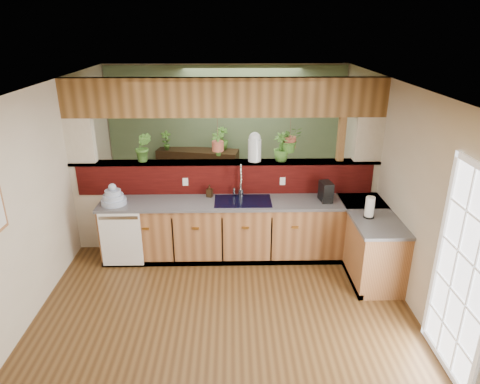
{
  "coord_description": "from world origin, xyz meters",
  "views": [
    {
      "loc": [
        0.09,
        -4.72,
        3.31
      ],
      "look_at": [
        0.2,
        0.7,
        1.15
      ],
      "focal_mm": 32.0,
      "sensor_mm": 36.0,
      "label": 1
    }
  ],
  "objects_px": {
    "dish_stack": "(113,198)",
    "soap_dispenser": "(210,191)",
    "coffee_maker": "(326,192)",
    "shelving_console": "(199,175)",
    "faucet": "(240,179)",
    "glass_jar": "(255,147)",
    "paper_towel": "(370,208)"
  },
  "relations": [
    {
      "from": "shelving_console",
      "to": "glass_jar",
      "type": "bearing_deg",
      "value": -51.16
    },
    {
      "from": "dish_stack",
      "to": "paper_towel",
      "type": "height_order",
      "value": "dish_stack"
    },
    {
      "from": "paper_towel",
      "to": "faucet",
      "type": "bearing_deg",
      "value": 156.37
    },
    {
      "from": "coffee_maker",
      "to": "paper_towel",
      "type": "xyz_separation_m",
      "value": [
        0.46,
        -0.57,
        0.01
      ]
    },
    {
      "from": "paper_towel",
      "to": "soap_dispenser",
      "type": "bearing_deg",
      "value": 160.38
    },
    {
      "from": "shelving_console",
      "to": "faucet",
      "type": "bearing_deg",
      "value": -58.6
    },
    {
      "from": "paper_towel",
      "to": "shelving_console",
      "type": "bearing_deg",
      "value": 130.79
    },
    {
      "from": "dish_stack",
      "to": "shelving_console",
      "type": "xyz_separation_m",
      "value": [
        1.02,
        2.35,
        -0.5
      ]
    },
    {
      "from": "faucet",
      "to": "dish_stack",
      "type": "relative_size",
      "value": 1.47
    },
    {
      "from": "dish_stack",
      "to": "soap_dispenser",
      "type": "relative_size",
      "value": 1.94
    },
    {
      "from": "coffee_maker",
      "to": "glass_jar",
      "type": "xyz_separation_m",
      "value": [
        -1.01,
        0.39,
        0.58
      ]
    },
    {
      "from": "faucet",
      "to": "shelving_console",
      "type": "distance_m",
      "value": 2.36
    },
    {
      "from": "faucet",
      "to": "coffee_maker",
      "type": "xyz_separation_m",
      "value": [
        1.23,
        -0.17,
        -0.15
      ]
    },
    {
      "from": "dish_stack",
      "to": "soap_dispenser",
      "type": "distance_m",
      "value": 1.37
    },
    {
      "from": "faucet",
      "to": "paper_towel",
      "type": "distance_m",
      "value": 1.85
    },
    {
      "from": "dish_stack",
      "to": "glass_jar",
      "type": "height_order",
      "value": "glass_jar"
    },
    {
      "from": "soap_dispenser",
      "to": "coffee_maker",
      "type": "height_order",
      "value": "coffee_maker"
    },
    {
      "from": "dish_stack",
      "to": "coffee_maker",
      "type": "distance_m",
      "value": 3.03
    },
    {
      "from": "coffee_maker",
      "to": "shelving_console",
      "type": "bearing_deg",
      "value": 122.66
    },
    {
      "from": "dish_stack",
      "to": "coffee_maker",
      "type": "xyz_separation_m",
      "value": [
        3.03,
        0.05,
        0.03
      ]
    },
    {
      "from": "paper_towel",
      "to": "glass_jar",
      "type": "xyz_separation_m",
      "value": [
        -1.47,
        0.96,
        0.57
      ]
    },
    {
      "from": "paper_towel",
      "to": "shelving_console",
      "type": "height_order",
      "value": "paper_towel"
    },
    {
      "from": "faucet",
      "to": "soap_dispenser",
      "type": "relative_size",
      "value": 2.84
    },
    {
      "from": "dish_stack",
      "to": "soap_dispenser",
      "type": "xyz_separation_m",
      "value": [
        1.35,
        0.25,
        -0.0
      ]
    },
    {
      "from": "soap_dispenser",
      "to": "glass_jar",
      "type": "height_order",
      "value": "glass_jar"
    },
    {
      "from": "soap_dispenser",
      "to": "glass_jar",
      "type": "relative_size",
      "value": 0.42
    },
    {
      "from": "soap_dispenser",
      "to": "faucet",
      "type": "bearing_deg",
      "value": -3.24
    },
    {
      "from": "dish_stack",
      "to": "soap_dispenser",
      "type": "height_order",
      "value": "dish_stack"
    },
    {
      "from": "faucet",
      "to": "shelving_console",
      "type": "bearing_deg",
      "value": 110.24
    },
    {
      "from": "soap_dispenser",
      "to": "shelving_console",
      "type": "distance_m",
      "value": 2.18
    },
    {
      "from": "faucet",
      "to": "glass_jar",
      "type": "bearing_deg",
      "value": 46.45
    },
    {
      "from": "coffee_maker",
      "to": "paper_towel",
      "type": "height_order",
      "value": "paper_towel"
    }
  ]
}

